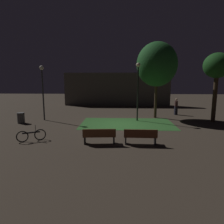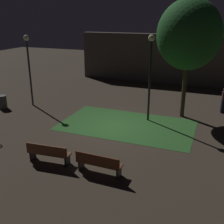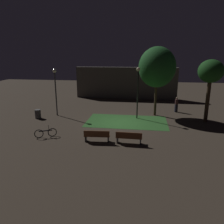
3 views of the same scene
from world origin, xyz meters
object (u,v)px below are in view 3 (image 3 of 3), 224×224
(trash_bin, at_px, (38,114))
(bicycle, at_px, (46,133))
(pedestrian, at_px, (176,104))
(tree_left_canopy, at_px, (157,67))
(bench_front_right, at_px, (129,137))
(lamp_post_plaza_west, at_px, (138,85))
(lamp_post_plaza_east, at_px, (55,84))
(bench_lawn_edge, at_px, (97,136))
(tree_back_left, at_px, (211,73))

(trash_bin, distance_m, bicycle, 5.39)
(bicycle, distance_m, pedestrian, 13.82)
(tree_left_canopy, bearing_deg, bench_front_right, -105.20)
(bench_front_right, distance_m, trash_bin, 10.31)
(lamp_post_plaza_west, relative_size, trash_bin, 5.65)
(lamp_post_plaza_east, bearing_deg, bench_lawn_edge, -48.93)
(bench_lawn_edge, bearing_deg, lamp_post_plaza_west, 67.63)
(pedestrian, bearing_deg, bench_front_right, -115.32)
(trash_bin, relative_size, bicycle, 0.58)
(bench_lawn_edge, bearing_deg, bicycle, 174.94)
(tree_back_left, distance_m, trash_bin, 16.16)
(bench_front_right, relative_size, tree_back_left, 0.33)
(bench_lawn_edge, relative_size, tree_back_left, 0.33)
(lamp_post_plaza_west, distance_m, bicycle, 9.29)
(trash_bin, bearing_deg, lamp_post_plaza_east, 41.74)
(tree_left_canopy, distance_m, lamp_post_plaza_east, 9.97)
(tree_left_canopy, xyz_separation_m, bicycle, (-8.28, -7.31, -4.41))
(lamp_post_plaza_east, bearing_deg, bicycle, -76.16)
(trash_bin, height_order, bicycle, bicycle)
(trash_bin, xyz_separation_m, pedestrian, (13.43, 4.31, 0.42))
(trash_bin, xyz_separation_m, bicycle, (2.86, -4.57, -0.08))
(bench_front_right, bearing_deg, bicycle, 176.76)
(tree_back_left, relative_size, tree_left_canopy, 0.83)
(tree_back_left, bearing_deg, pedestrian, 124.25)
(tree_back_left, bearing_deg, tree_left_canopy, 159.97)
(bench_front_right, distance_m, bicycle, 6.21)
(bench_lawn_edge, relative_size, trash_bin, 2.15)
(tree_back_left, relative_size, lamp_post_plaza_east, 1.21)
(trash_bin, relative_size, pedestrian, 0.53)
(bench_lawn_edge, relative_size, bicycle, 1.25)
(tree_left_canopy, relative_size, bicycle, 4.57)
(pedestrian, bearing_deg, lamp_post_plaza_east, -165.78)
(bench_front_right, xyz_separation_m, tree_back_left, (6.55, 6.03, 3.96))
(lamp_post_plaza_west, distance_m, lamp_post_plaza_east, 7.98)
(tree_left_canopy, distance_m, pedestrian, 4.79)
(bench_front_right, relative_size, bicycle, 1.23)
(lamp_post_plaza_east, relative_size, pedestrian, 2.86)
(bench_lawn_edge, relative_size, bench_front_right, 1.01)
(tree_back_left, bearing_deg, lamp_post_plaza_west, 177.70)
(bench_lawn_edge, height_order, lamp_post_plaza_west, lamp_post_plaza_west)
(bench_front_right, xyz_separation_m, lamp_post_plaza_east, (-7.64, 6.19, 2.64))
(pedestrian, bearing_deg, tree_back_left, -55.75)
(lamp_post_plaza_west, distance_m, trash_bin, 9.91)
(bench_lawn_edge, relative_size, tree_left_canopy, 0.27)
(bench_lawn_edge, distance_m, bicycle, 3.97)
(tree_back_left, height_order, trash_bin, tree_back_left)
(lamp_post_plaza_east, bearing_deg, lamp_post_plaza_west, 0.65)
(bench_lawn_edge, distance_m, tree_left_canopy, 9.78)
(bench_lawn_edge, bearing_deg, pedestrian, 54.38)
(tree_left_canopy, bearing_deg, pedestrian, 34.51)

